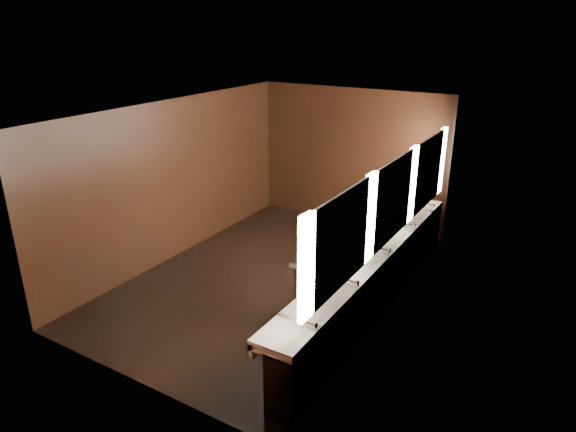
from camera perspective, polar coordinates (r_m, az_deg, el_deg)
The scene contains 10 objects.
floor at distance 8.60m, azimuth -1.83°, elevation -6.99°, with size 6.00×6.00×0.00m, color black.
ceiling at distance 7.69m, azimuth -2.08°, elevation 11.74°, with size 4.00×6.00×0.02m, color #2D2D2B.
wall_back at distance 10.57m, azimuth 6.98°, elevation 6.42°, with size 4.00×0.02×2.80m, color black.
wall_front at distance 5.96m, azimuth -17.93°, elevation -6.40°, with size 4.00×0.02×2.80m, color black.
wall_left at distance 9.23m, azimuth -12.45°, elevation 3.92°, with size 0.02×6.00×2.80m, color black.
wall_right at distance 7.21m, azimuth 11.51°, elevation -0.89°, with size 0.02×6.00×2.80m, color black.
sink_counter at distance 7.65m, azimuth 9.56°, elevation -6.89°, with size 0.55×5.40×1.01m.
mirror_band at distance 7.10m, azimuth 11.56°, elevation 1.76°, with size 0.06×5.03×1.15m.
person at distance 6.87m, azimuth 1.82°, elevation -6.43°, with size 0.64×0.42×1.75m, color #8BAECF.
trash_bin at distance 6.30m, azimuth 0.29°, elevation -15.75°, with size 0.35×0.35×0.54m, color black.
Camera 1 is at (4.15, -6.36, 4.05)m, focal length 32.00 mm.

